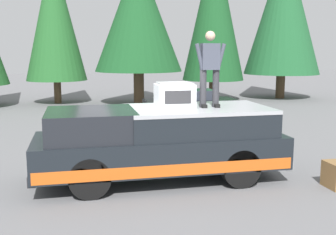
# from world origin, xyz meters

# --- Properties ---
(ground_plane) EXTENTS (90.00, 90.00, 0.00)m
(ground_plane) POSITION_xyz_m (0.00, 0.00, 0.00)
(ground_plane) COLOR slate
(pickup_truck) EXTENTS (2.01, 5.54, 1.65)m
(pickup_truck) POSITION_xyz_m (-0.14, -0.34, 0.87)
(pickup_truck) COLOR black
(pickup_truck) RESTS_ON ground
(compressor_unit) EXTENTS (0.65, 0.84, 0.56)m
(compressor_unit) POSITION_xyz_m (-0.04, -0.70, 1.93)
(compressor_unit) COLOR silver
(compressor_unit) RESTS_ON pickup_truck
(person_on_truck_bed) EXTENTS (0.29, 0.72, 1.69)m
(person_on_truck_bed) POSITION_xyz_m (-0.21, -1.46, 2.55)
(person_on_truck_bed) COLOR #333338
(person_on_truck_bed) RESTS_ON pickup_truck
(parked_car_black) EXTENTS (1.64, 4.10, 1.16)m
(parked_car_black) POSITION_xyz_m (8.71, -3.55, 0.58)
(parked_car_black) COLOR black
(parked_car_black) RESTS_ON ground
(conifer_far_left) EXTENTS (4.47, 4.47, 9.21)m
(conifer_far_left) POSITION_xyz_m (14.07, -10.72, 5.33)
(conifer_far_left) COLOR #4C3826
(conifer_far_left) RESTS_ON ground
(conifer_left) EXTENTS (3.53, 3.53, 9.23)m
(conifer_left) POSITION_xyz_m (13.99, -6.36, 5.20)
(conifer_left) COLOR #4C3826
(conifer_left) RESTS_ON ground
(conifer_center_left) EXTENTS (4.65, 4.65, 7.83)m
(conifer_center_left) POSITION_xyz_m (13.17, -1.87, 4.79)
(conifer_center_left) COLOR #4C3826
(conifer_center_left) RESTS_ON ground
(conifer_center_right) EXTENTS (3.27, 3.27, 8.19)m
(conifer_center_right) POSITION_xyz_m (14.54, 2.45, 4.72)
(conifer_center_right) COLOR #4C3826
(conifer_center_right) RESTS_ON ground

